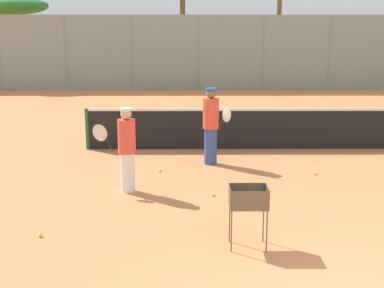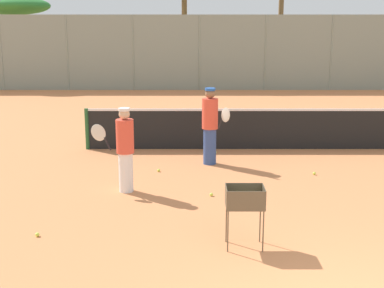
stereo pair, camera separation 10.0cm
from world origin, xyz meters
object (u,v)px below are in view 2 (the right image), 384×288
object	(u,v)px
ball_cart	(247,202)
parked_car	(175,68)
player_white_outfit	(212,125)
player_red_cap	(127,149)
tennis_net	(268,128)

from	to	relation	value
ball_cart	parked_car	size ratio (longest dim) A/B	0.22
ball_cart	parked_car	distance (m)	22.65
player_white_outfit	parked_car	xyz separation A→B (m)	(-1.45, 17.86, -0.26)
player_white_outfit	parked_car	world-z (taller)	player_white_outfit
ball_cart	parked_car	world-z (taller)	parked_car
player_white_outfit	player_red_cap	bearing A→B (deg)	-77.24
tennis_net	ball_cart	distance (m)	6.29
tennis_net	player_red_cap	xyz separation A→B (m)	(-3.22, -3.54, 0.30)
player_red_cap	tennis_net	bearing A→B (deg)	-124.39
tennis_net	ball_cart	xyz separation A→B (m)	(-1.14, -6.19, 0.14)
tennis_net	parked_car	size ratio (longest dim) A/B	2.23
tennis_net	player_red_cap	bearing A→B (deg)	-132.25
player_white_outfit	player_red_cap	xyz separation A→B (m)	(-1.72, -2.07, -0.06)
player_white_outfit	player_red_cap	size ratio (longest dim) A/B	1.07
player_red_cap	ball_cart	distance (m)	3.37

